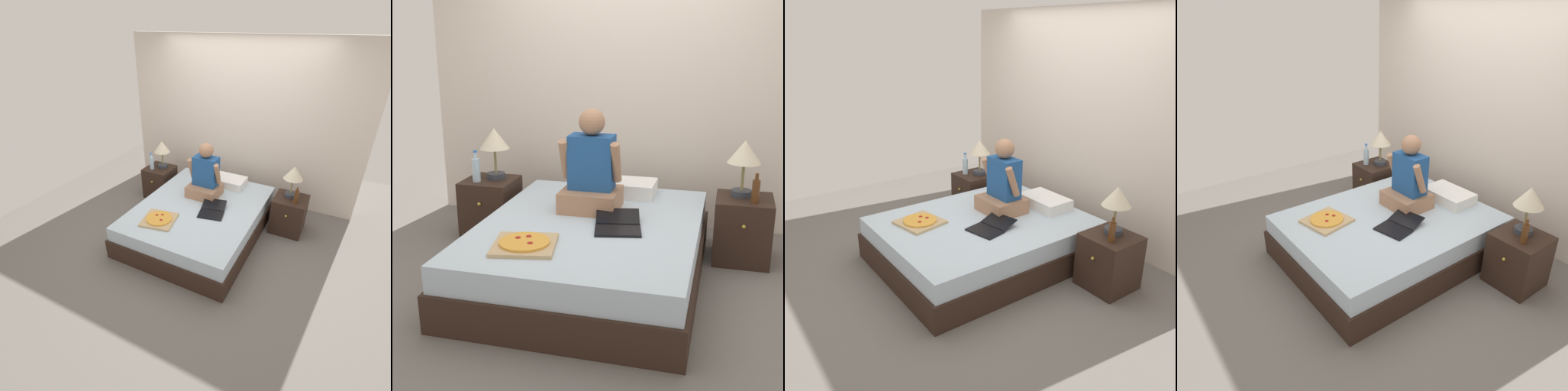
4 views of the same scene
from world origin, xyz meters
TOP-DOWN VIEW (x-y plane):
  - ground_plane at (0.00, 0.00)m, footprint 5.82×5.82m
  - wall_back at (0.00, 1.39)m, footprint 3.82×0.12m
  - bed at (0.00, 0.00)m, footprint 1.60×2.07m
  - nightstand_left at (-1.09, 0.65)m, footprint 0.44×0.47m
  - lamp_on_left_nightstand at (-1.05, 0.70)m, footprint 0.26×0.26m
  - water_bottle at (-1.17, 0.56)m, footprint 0.07×0.07m
  - nightstand_right at (1.09, 0.65)m, footprint 0.44×0.47m
  - lamp_on_right_nightstand at (1.06, 0.70)m, footprint 0.26×0.26m
  - beer_bottle at (1.16, 0.55)m, footprint 0.06×0.06m
  - pillow at (0.10, 0.75)m, footprint 0.52×0.34m
  - person_seated at (-0.07, 0.31)m, footprint 0.47×0.40m
  - laptop at (0.22, -0.08)m, footprint 0.40×0.47m
  - pizza_box at (-0.29, -0.56)m, footprint 0.47×0.47m

SIDE VIEW (x-z plane):
  - ground_plane at x=0.00m, z-range 0.00..0.00m
  - bed at x=0.00m, z-range 0.00..0.44m
  - nightstand_left at x=-1.09m, z-range 0.00..0.52m
  - nightstand_right at x=1.09m, z-range 0.00..0.52m
  - pizza_box at x=-0.29m, z-range 0.44..0.49m
  - laptop at x=0.22m, z-range 0.43..0.50m
  - pillow at x=0.10m, z-range 0.45..0.57m
  - beer_bottle at x=1.16m, z-range 0.50..0.73m
  - water_bottle at x=-1.17m, z-range 0.49..0.77m
  - person_seated at x=-0.07m, z-range 0.34..1.12m
  - lamp_on_left_nightstand at x=-1.05m, z-range 0.62..1.07m
  - lamp_on_right_nightstand at x=1.06m, z-range 0.62..1.07m
  - wall_back at x=0.00m, z-range 0.00..2.50m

